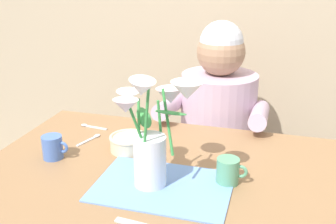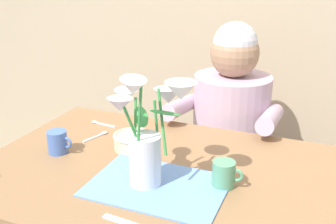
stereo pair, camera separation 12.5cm
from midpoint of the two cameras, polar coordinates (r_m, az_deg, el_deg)
The scene contains 9 objects.
dining_table at distance 1.33m, azimuth -3.15°, elevation -12.02°, with size 1.20×0.80×0.74m.
seated_person at distance 1.88m, azimuth 5.08°, elevation -4.62°, with size 0.45×0.47×1.14m.
striped_placemat at distance 1.20m, azimuth -3.80°, elevation -10.64°, with size 0.40×0.28×0.01m, color #6B93D1.
flower_vase at distance 1.13m, azimuth -5.13°, elevation -2.64°, with size 0.29×0.28×0.35m.
ceramic_bowl at distance 1.41m, azimuth -8.18°, elevation -4.38°, with size 0.14×0.14×0.06m.
coffee_cup at distance 1.20m, azimuth 5.66°, elevation -8.48°, with size 0.09×0.07×0.08m.
ceramic_mug at distance 1.41m, azimuth -18.63°, elevation -4.85°, with size 0.09×0.07×0.08m.
spoon_1 at distance 1.65m, azimuth -13.30°, elevation -2.04°, with size 0.12×0.03×0.01m.
spoon_3 at distance 1.54m, azimuth -13.11°, elevation -3.72°, with size 0.05×0.12×0.01m.
Camera 1 is at (0.32, -1.08, 1.36)m, focal length 42.58 mm.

